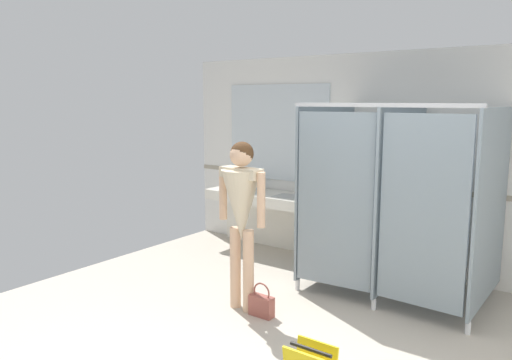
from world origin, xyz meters
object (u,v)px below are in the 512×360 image
at_px(person_standing, 242,204).
at_px(handbag, 262,305).
at_px(soap_dispenser, 258,184).
at_px(paper_cup, 250,189).

relative_size(person_standing, handbag, 4.99).
bearing_deg(person_standing, soap_dispenser, 122.09).
xyz_separation_m(handbag, soap_dispenser, (-1.48, 1.97, 0.79)).
distance_m(person_standing, soap_dispenser, 2.31).
bearing_deg(handbag, paper_cup, 129.95).
bearing_deg(handbag, soap_dispenser, 126.94).
bearing_deg(person_standing, paper_cup, 124.69).
height_order(person_standing, soap_dispenser, person_standing).
bearing_deg(soap_dispenser, paper_cup, -75.87).
distance_m(person_standing, handbag, 1.00).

